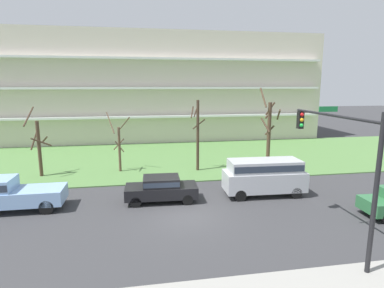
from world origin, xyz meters
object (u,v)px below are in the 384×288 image
at_px(sedan_black_center_right, 161,188).
at_px(traffic_signal_mast, 342,153).
at_px(van_silver_center_left, 264,174).
at_px(tree_far_left, 39,146).
at_px(tree_center, 198,134).
at_px(tree_right, 269,129).
at_px(pickup_blue_near_left, 10,194).
at_px(tree_left, 119,145).

distance_m(sedan_black_center_right, traffic_signal_mast, 10.55).
bearing_deg(van_silver_center_left, tree_far_left, -21.52).
relative_size(tree_center, tree_right, 0.86).
height_order(tree_far_left, van_silver_center_left, tree_far_left).
distance_m(tree_center, pickup_blue_near_left, 13.93).
distance_m(tree_left, pickup_blue_near_left, 9.35).
distance_m(pickup_blue_near_left, sedan_black_center_right, 8.62).
height_order(tree_left, tree_center, tree_center).
height_order(tree_far_left, pickup_blue_near_left, tree_far_left).
bearing_deg(tree_center, sedan_black_center_right, -118.36).
height_order(tree_far_left, tree_left, tree_far_left).
height_order(pickup_blue_near_left, sedan_black_center_right, pickup_blue_near_left).
distance_m(tree_center, sedan_black_center_right, 7.74).
relative_size(tree_right, sedan_black_center_right, 1.54).
height_order(tree_far_left, tree_right, tree_right).
distance_m(tree_right, sedan_black_center_right, 13.00).
relative_size(tree_far_left, traffic_signal_mast, 0.88).
xyz_separation_m(tree_far_left, tree_center, (12.44, -0.39, 0.63)).
xyz_separation_m(tree_far_left, tree_right, (19.15, 0.75, 0.74)).
bearing_deg(van_silver_center_left, pickup_blue_near_left, 2.33).
distance_m(tree_right, pickup_blue_near_left, 20.46).
height_order(tree_left, van_silver_center_left, tree_left).
distance_m(tree_left, tree_center, 6.49).
relative_size(van_silver_center_left, sedan_black_center_right, 1.18).
height_order(tree_center, van_silver_center_left, tree_center).
distance_m(pickup_blue_near_left, traffic_signal_mast, 17.52).
distance_m(tree_far_left, tree_left, 6.06).
xyz_separation_m(tree_center, pickup_blue_near_left, (-12.13, -6.51, -2.12)).
xyz_separation_m(tree_right, van_silver_center_left, (-3.53, -7.66, -1.84)).
distance_m(tree_center, traffic_signal_mast, 14.03).
bearing_deg(tree_far_left, tree_right, 2.25).
bearing_deg(tree_right, tree_far_left, -177.75).
bearing_deg(tree_left, tree_right, 1.69).
bearing_deg(tree_right, traffic_signal_mast, -102.06).
distance_m(tree_far_left, traffic_signal_mast, 21.29).
bearing_deg(pickup_blue_near_left, van_silver_center_left, 179.98).
bearing_deg(pickup_blue_near_left, sedan_black_center_right, 179.98).
bearing_deg(tree_right, sedan_black_center_right, -143.18).
distance_m(van_silver_center_left, sedan_black_center_right, 6.72).
height_order(tree_right, van_silver_center_left, tree_right).
xyz_separation_m(tree_left, sedan_black_center_right, (2.87, -7.27, -1.37)).
bearing_deg(tree_right, pickup_blue_near_left, -157.88).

